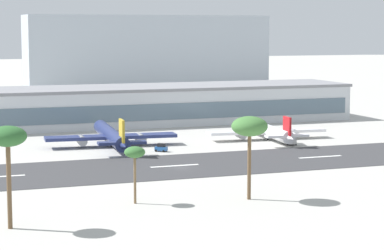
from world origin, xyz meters
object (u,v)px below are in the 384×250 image
Objects in this scene: airliner_gold_tail_gate_0 at (112,136)px; palm_tree_0 at (8,139)px; service_box_truck_0 at (290,138)px; palm_tree_2 at (135,154)px; airliner_red_tail_gate_1 at (268,131)px; service_baggage_tug_1 at (161,148)px; palm_tree_1 at (250,128)px; terminal_building at (145,105)px; distant_hotel_block at (148,55)px.

airliner_gold_tail_gate_0 is 2.68× the size of palm_tree_0.
palm_tree_2 is at bearing 148.81° from service_box_truck_0.
palm_tree_0 is (-36.93, -81.26, 11.69)m from airliner_gold_tail_gate_0.
airliner_red_tail_gate_1 reaches higher than service_baggage_tug_1.
service_baggage_tug_1 is at bearing 110.79° from airliner_red_tail_gate_1.
airliner_gold_tail_gate_0 is at bearing 79.68° from palm_tree_2.
airliner_red_tail_gate_1 is 2.53× the size of palm_tree_1.
service_baggage_tug_1 is 62.67m from palm_tree_2.
terminal_building is 9.10× the size of palm_tree_1.
terminal_building is 64.14m from service_baggage_tug_1.
airliner_red_tail_gate_1 is (-12.11, -164.47, -16.87)m from distant_hotel_block.
palm_tree_0 is (-85.66, -69.08, 12.92)m from service_box_truck_0.
distant_hotel_block reaches higher than terminal_building.
palm_tree_0 is (-83.43, -79.38, 12.03)m from airliner_red_tail_gate_1.
distant_hotel_block is 243.81m from palm_tree_2.
distant_hotel_block is 11.14× the size of palm_tree_2.
airliner_red_tail_gate_1 is at bearing -87.60° from airliner_gold_tail_gate_0.
palm_tree_1 reaches higher than palm_tree_2.
distant_hotel_block is at bearing -60.72° from service_baggage_tug_1.
airliner_red_tail_gate_1 is at bearing -118.72° from service_baggage_tug_1.
palm_tree_2 is (-21.44, 3.86, -4.44)m from palm_tree_1.
service_baggage_tug_1 is 0.32× the size of palm_tree_2.
airliner_red_tail_gate_1 is at bearing -66.61° from terminal_building.
distant_hotel_block reaches higher than service_box_truck_0.
palm_tree_2 is (-36.98, -120.03, 2.93)m from terminal_building.
terminal_building is 144.78m from palm_tree_0.
service_box_truck_0 is at bearing -99.32° from airliner_gold_tail_gate_0.
terminal_building is 42.78× the size of service_baggage_tug_1.
terminal_building is 3.21× the size of airliner_gold_tail_gate_0.
service_baggage_tug_1 is at bearing -102.51° from terminal_building.
palm_tree_2 is at bearing 174.40° from airliner_gold_tail_gate_0.
airliner_gold_tail_gate_0 reaches higher than service_box_truck_0.
service_box_truck_0 is at bearing 43.36° from palm_tree_2.
palm_tree_1 is at bearing -97.15° from terminal_building.
palm_tree_0 is 46.12m from palm_tree_1.
airliner_red_tail_gate_1 is at bearing 43.58° from palm_tree_0.
palm_tree_0 is (-61.10, -130.99, 8.27)m from terminal_building.
palm_tree_0 is 1.57× the size of palm_tree_2.
service_box_truck_0 is 0.40× the size of palm_tree_1.
airliner_red_tail_gate_1 is at bearing 49.08° from palm_tree_2.
terminal_building is at bearing -106.97° from distant_hotel_block.
service_baggage_tug_1 is at bearing 88.42° from palm_tree_1.
airliner_gold_tail_gate_0 is at bearing 65.56° from palm_tree_0.
palm_tree_1 is (8.63, -74.16, 10.80)m from airliner_gold_tail_gate_0.
airliner_gold_tail_gate_0 is at bearing -6.11° from service_baggage_tug_1.
airliner_gold_tail_gate_0 is 1.12× the size of airliner_red_tail_gate_1.
palm_tree_1 is (-37.87, -72.28, 11.13)m from airliner_red_tail_gate_1.
service_baggage_tug_1 is (-36.17, -10.78, -1.63)m from airliner_red_tail_gate_1.
palm_tree_1 is 1.49× the size of palm_tree_2.
terminal_building is 125.08m from palm_tree_1.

